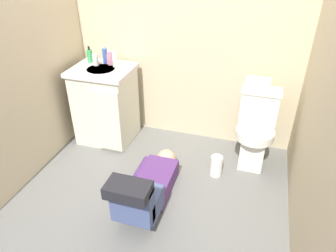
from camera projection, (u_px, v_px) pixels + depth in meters
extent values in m
cube|color=slate|center=(151.00, 198.00, 2.77)|extent=(2.80, 3.15, 0.04)
cube|color=beige|center=(186.00, 26.00, 3.04)|extent=(2.46, 0.08, 2.40)
cube|color=beige|center=(1.00, 50.00, 2.43)|extent=(0.08, 2.15, 2.40)
cube|color=silver|center=(252.00, 147.00, 3.06)|extent=(0.22, 0.30, 0.38)
cylinder|color=silver|center=(255.00, 134.00, 2.91)|extent=(0.35, 0.35, 0.08)
cube|color=silver|center=(259.00, 109.00, 2.98)|extent=(0.34, 0.17, 0.34)
cube|color=silver|center=(262.00, 91.00, 2.88)|extent=(0.36, 0.19, 0.03)
cube|color=silver|center=(106.00, 106.00, 3.36)|extent=(0.56, 0.48, 0.78)
cube|color=silver|center=(102.00, 70.00, 3.14)|extent=(0.60, 0.52, 0.04)
cylinder|color=silver|center=(101.00, 71.00, 3.13)|extent=(0.28, 0.28, 0.05)
cube|color=silver|center=(108.00, 122.00, 3.12)|extent=(0.26, 0.03, 0.66)
cylinder|color=silver|center=(108.00, 59.00, 3.22)|extent=(0.02, 0.02, 0.10)
cube|color=#512D6B|center=(155.00, 182.00, 2.79)|extent=(0.29, 0.52, 0.17)
sphere|color=tan|center=(166.00, 159.00, 3.06)|extent=(0.19, 0.19, 0.19)
cube|color=#45537E|center=(140.00, 202.00, 2.45)|extent=(0.31, 0.28, 0.20)
cube|color=#45537E|center=(132.00, 204.00, 2.27)|extent=(0.31, 0.12, 0.32)
cube|color=black|center=(128.00, 190.00, 2.14)|extent=(0.31, 0.19, 0.09)
cylinder|color=#512D6B|center=(142.00, 169.00, 2.98)|extent=(0.08, 0.30, 0.08)
cube|color=silver|center=(258.00, 84.00, 2.86)|extent=(0.22, 0.11, 0.10)
cylinder|color=green|center=(90.00, 56.00, 3.24)|extent=(0.06, 0.06, 0.13)
cylinder|color=black|center=(89.00, 48.00, 3.20)|extent=(0.02, 0.02, 0.04)
cylinder|color=silver|center=(96.00, 60.00, 3.17)|extent=(0.06, 0.06, 0.11)
cylinder|color=#405FB9|center=(105.00, 56.00, 3.21)|extent=(0.05, 0.05, 0.16)
cylinder|color=pink|center=(110.00, 58.00, 3.18)|extent=(0.06, 0.06, 0.14)
cylinder|color=silver|center=(115.00, 59.00, 3.12)|extent=(0.05, 0.05, 0.16)
cylinder|color=white|center=(216.00, 166.00, 2.95)|extent=(0.11, 0.11, 0.21)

